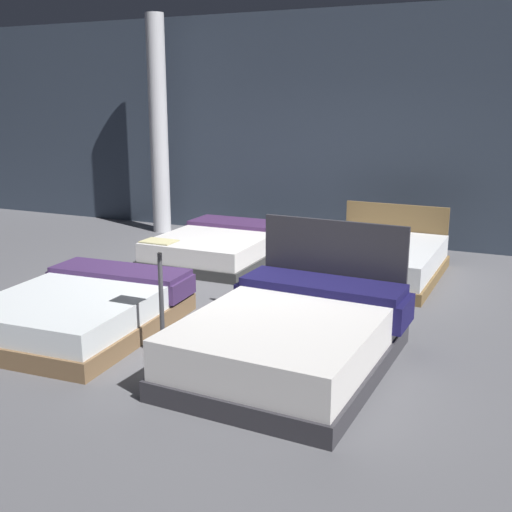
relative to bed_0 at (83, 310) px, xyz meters
name	(u,v)px	position (x,y,z in m)	size (l,w,h in m)	color
ground_plane	(251,297)	(1.06, 1.62, -0.21)	(18.00, 18.00, 0.02)	#5B5B60
showroom_back_wall	(338,128)	(1.06, 4.87, 1.55)	(18.00, 0.06, 3.50)	#333D4C
bed_0	(83,310)	(0.00, 0.00, 0.00)	(1.61, 2.04, 0.45)	brown
bed_1	(293,336)	(2.16, 0.05, 0.06)	(1.64, 2.16, 1.08)	#302E34
bed_2	(221,246)	(-0.03, 2.99, -0.01)	(1.54, 2.03, 0.43)	#303030
bed_3	(377,260)	(2.17, 3.02, 0.01)	(1.55, 1.98, 0.79)	brown
price_sign	(162,313)	(1.06, -0.24, 0.20)	(0.28, 0.24, 1.04)	#3F3F44
support_pillar	(159,126)	(-1.82, 4.29, 1.55)	(0.30, 0.30, 3.50)	silver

